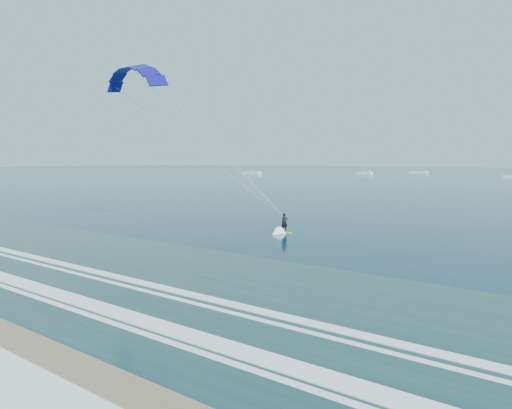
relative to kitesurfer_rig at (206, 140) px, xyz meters
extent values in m
cube|color=#1E423F|center=(7.24, -17.69, -8.81)|extent=(600.00, 22.00, 0.03)
cube|color=white|center=(7.24, -20.19, -8.79)|extent=(600.00, 1.10, 0.07)
cube|color=white|center=(7.24, -16.19, -8.79)|extent=(600.00, 0.70, 0.07)
cube|color=orange|center=(6.55, 3.79, -8.78)|extent=(1.45, 0.47, 0.08)
imported|color=black|center=(6.55, 3.79, -7.84)|extent=(0.71, 0.78, 1.79)
cone|color=white|center=(6.40, 2.49, -8.74)|extent=(1.31, 1.74, 1.10)
cube|color=white|center=(-103.42, 146.96, -8.22)|extent=(10.18, 2.40, 1.20)
cylinder|color=silver|center=(-103.42, 146.96, -1.40)|extent=(0.18, 0.18, 12.45)
cylinder|color=silver|center=(-102.22, 146.96, -6.82)|extent=(2.60, 0.12, 0.12)
cube|color=white|center=(-57.21, 175.37, -8.22)|extent=(7.69, 2.40, 1.20)
cylinder|color=silver|center=(-57.21, 175.37, -2.87)|extent=(0.18, 0.18, 9.50)
cylinder|color=silver|center=(-56.01, 175.37, -6.82)|extent=(2.60, 0.12, 0.12)
cube|color=white|center=(-41.25, 207.90, -8.22)|extent=(9.15, 2.40, 1.20)
cylinder|color=silver|center=(-41.25, 207.90, -2.08)|extent=(0.18, 0.18, 11.08)
cylinder|color=silver|center=(-40.05, 207.90, -6.82)|extent=(2.60, 0.12, 0.12)
camera|label=1|loc=(29.71, -32.70, -1.88)|focal=32.00mm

